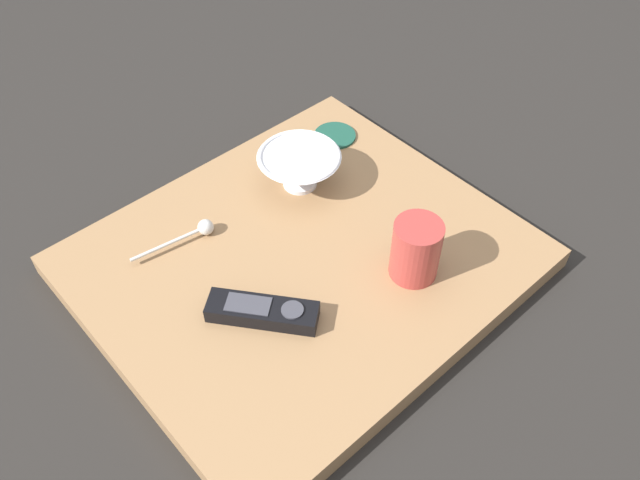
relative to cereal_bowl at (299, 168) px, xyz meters
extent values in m
plane|color=black|center=(0.13, -0.11, -0.08)|extent=(6.00, 6.00, 0.00)
cube|color=#936D47|center=(0.13, -0.11, -0.06)|extent=(0.58, 0.66, 0.04)
cylinder|color=silver|center=(0.00, 0.00, -0.03)|extent=(0.06, 0.06, 0.01)
cone|color=silver|center=(0.00, 0.00, 0.00)|extent=(0.15, 0.15, 0.06)
torus|color=silver|center=(0.00, 0.00, 0.03)|extent=(0.14, 0.14, 0.01)
cylinder|color=#A53833|center=(0.27, 0.00, 0.01)|extent=(0.08, 0.08, 0.10)
cylinder|color=silver|center=(-0.02, -0.26, -0.03)|extent=(0.02, 0.12, 0.01)
sphere|color=silver|center=(-0.01, -0.19, -0.03)|extent=(0.03, 0.03, 0.03)
cube|color=black|center=(0.18, -0.23, -0.03)|extent=(0.16, 0.14, 0.03)
cylinder|color=#3A3A42|center=(0.22, -0.20, -0.01)|extent=(0.03, 0.03, 0.00)
cube|color=#3A3A42|center=(0.17, -0.24, -0.01)|extent=(0.07, 0.07, 0.00)
cylinder|color=#194738|center=(-0.06, 0.14, -0.04)|extent=(0.08, 0.08, 0.01)
camera|label=1|loc=(0.67, -0.55, 0.75)|focal=36.65mm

